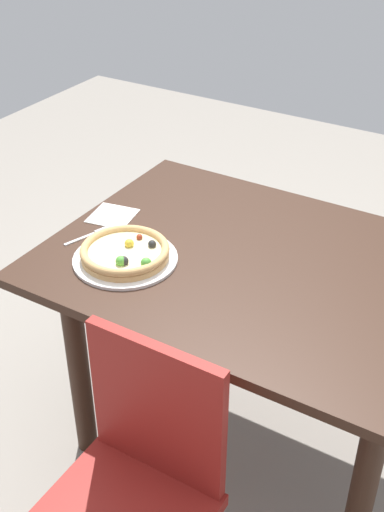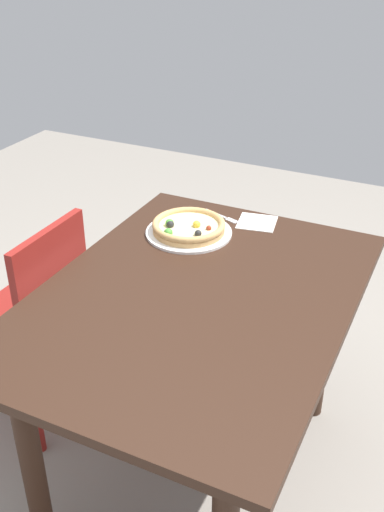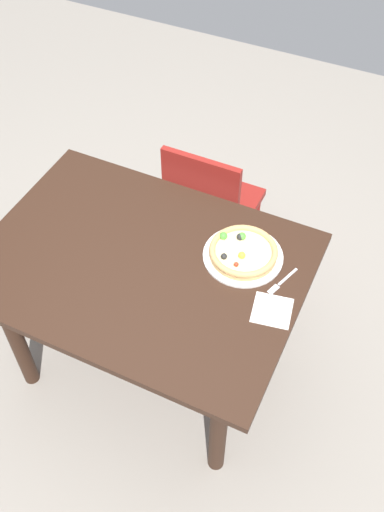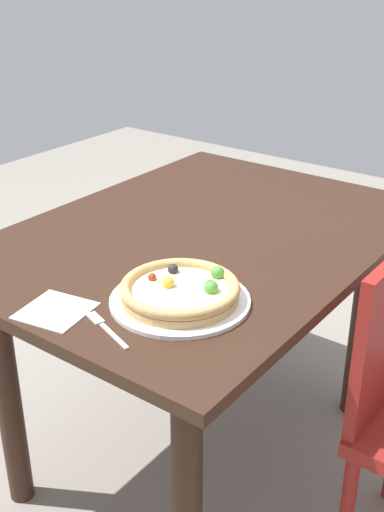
{
  "view_description": "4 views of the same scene",
  "coord_description": "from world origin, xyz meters",
  "px_view_note": "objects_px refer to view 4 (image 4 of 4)",
  "views": [
    {
      "loc": [
        0.67,
        -1.5,
        1.87
      ],
      "look_at": [
        -0.17,
        -0.1,
        0.79
      ],
      "focal_mm": 46.38,
      "sensor_mm": 36.0,
      "label": 1
    },
    {
      "loc": [
        1.4,
        0.66,
        1.79
      ],
      "look_at": [
        -0.17,
        -0.1,
        0.79
      ],
      "focal_mm": 42.21,
      "sensor_mm": 36.0,
      "label": 2
    },
    {
      "loc": [
        -0.8,
        1.24,
        2.51
      ],
      "look_at": [
        -0.17,
        -0.1,
        0.79
      ],
      "focal_mm": 41.03,
      "sensor_mm": 36.0,
      "label": 3
    },
    {
      "loc": [
        -1.34,
        -0.97,
        1.49
      ],
      "look_at": [
        -0.17,
        -0.1,
        0.79
      ],
      "focal_mm": 45.66,
      "sensor_mm": 36.0,
      "label": 4
    }
  ],
  "objects_px": {
    "dining_table": "(201,273)",
    "pizza": "(181,290)",
    "plate": "(180,300)",
    "napkin": "(55,311)",
    "fork": "(104,327)"
  },
  "relations": [
    {
      "from": "napkin",
      "to": "plate",
      "type": "bearing_deg",
      "value": -45.24
    },
    {
      "from": "plate",
      "to": "napkin",
      "type": "distance_m",
      "value": 0.27
    },
    {
      "from": "dining_table",
      "to": "plate",
      "type": "height_order",
      "value": "plate"
    },
    {
      "from": "dining_table",
      "to": "fork",
      "type": "distance_m",
      "value": 0.56
    },
    {
      "from": "fork",
      "to": "napkin",
      "type": "xyz_separation_m",
      "value": [
        -0.01,
        0.13,
        -0.0
      ]
    },
    {
      "from": "pizza",
      "to": "plate",
      "type": "bearing_deg",
      "value": 159.17
    },
    {
      "from": "dining_table",
      "to": "napkin",
      "type": "bearing_deg",
      "value": 179.94
    },
    {
      "from": "plate",
      "to": "napkin",
      "type": "relative_size",
      "value": 2.25
    },
    {
      "from": "plate",
      "to": "fork",
      "type": "bearing_deg",
      "value": 160.92
    },
    {
      "from": "dining_table",
      "to": "fork",
      "type": "bearing_deg",
      "value": -165.98
    },
    {
      "from": "dining_table",
      "to": "pizza",
      "type": "distance_m",
      "value": 0.43
    },
    {
      "from": "plate",
      "to": "napkin",
      "type": "xyz_separation_m",
      "value": [
        -0.19,
        0.19,
        -0.0
      ]
    },
    {
      "from": "pizza",
      "to": "napkin",
      "type": "xyz_separation_m",
      "value": [
        -0.19,
        0.19,
        -0.03
      ]
    },
    {
      "from": "dining_table",
      "to": "fork",
      "type": "height_order",
      "value": "fork"
    },
    {
      "from": "dining_table",
      "to": "pizza",
      "type": "relative_size",
      "value": 4.73
    }
  ]
}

